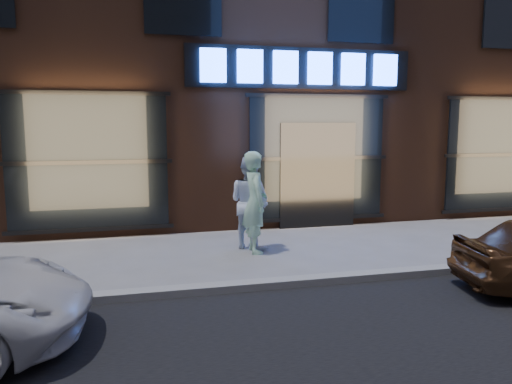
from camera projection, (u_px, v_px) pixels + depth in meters
ground at (406, 277)px, 7.85m from camera, size 90.00×90.00×0.00m
curb at (406, 273)px, 7.84m from camera, size 60.00×0.25×0.12m
storefront_building at (270, 29)px, 14.81m from camera, size 30.20×8.28×10.30m
man_bowtie at (255, 202)px, 9.22m from camera, size 0.46×0.69×1.89m
man_cap at (250, 202)px, 9.54m from camera, size 1.05×1.10×1.79m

